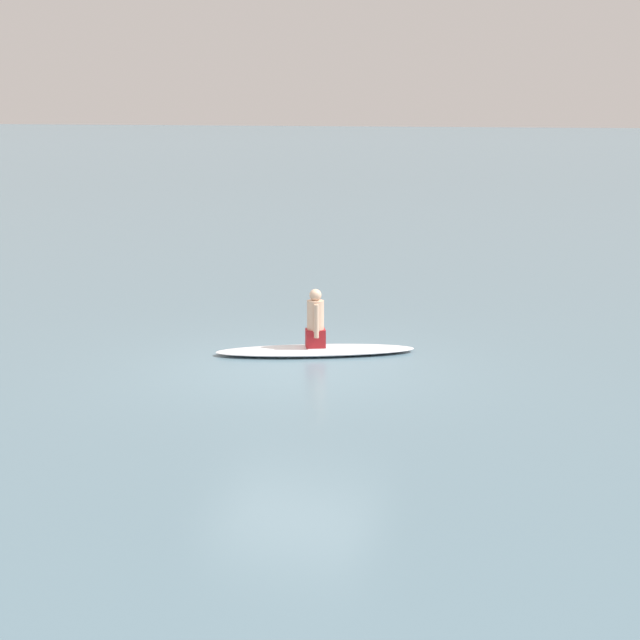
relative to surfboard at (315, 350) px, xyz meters
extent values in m
plane|color=slate|center=(-0.04, 0.97, -0.06)|extent=(400.00, 400.00, 0.00)
ellipsoid|color=white|center=(0.00, 0.00, 0.00)|extent=(3.14, 2.06, 0.11)
cube|color=#A51E23|center=(0.00, 0.00, 0.20)|extent=(0.38, 0.36, 0.28)
cylinder|color=#D6AD8E|center=(0.00, 0.00, 0.56)|extent=(0.36, 0.36, 0.47)
sphere|color=#D6AD8E|center=(0.00, 0.00, 0.88)|extent=(0.19, 0.19, 0.19)
cylinder|color=#D6AD8E|center=(0.07, -0.14, 0.50)|extent=(0.10, 0.10, 0.52)
cylinder|color=#D6AD8E|center=(-0.07, 0.14, 0.50)|extent=(0.10, 0.10, 0.52)
camera|label=1|loc=(-5.87, 15.08, 3.73)|focal=59.51mm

